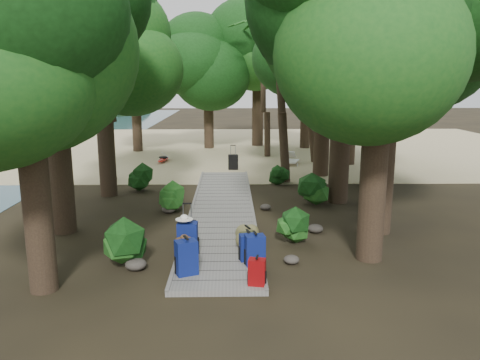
{
  "coord_description": "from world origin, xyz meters",
  "views": [
    {
      "loc": [
        0.27,
        -13.35,
        4.07
      ],
      "look_at": [
        0.57,
        1.17,
        1.0
      ],
      "focal_mm": 35.0,
      "sensor_mm": 36.0,
      "label": 1
    }
  ],
  "objects_px": {
    "backpack_right_a": "(257,271)",
    "backpack_left_a": "(186,256)",
    "duffel_right_khaki": "(248,236)",
    "kayak": "(163,158)",
    "backpack_left_c": "(188,237)",
    "sun_lounger": "(291,159)",
    "lone_suitcase_on_sand": "(233,162)",
    "backpack_right_c": "(248,246)",
    "backpack_left_b": "(187,252)",
    "suitcase_on_boardwalk": "(188,232)",
    "backpack_right_b": "(255,248)",
    "backpack_right_d": "(248,241)"
  },
  "relations": [
    {
      "from": "backpack_right_a",
      "to": "backpack_left_c",
      "type": "bearing_deg",
      "value": 142.64
    },
    {
      "from": "backpack_right_a",
      "to": "kayak",
      "type": "relative_size",
      "value": 0.18
    },
    {
      "from": "backpack_right_c",
      "to": "backpack_left_b",
      "type": "bearing_deg",
      "value": -177.86
    },
    {
      "from": "backpack_left_b",
      "to": "kayak",
      "type": "relative_size",
      "value": 0.18
    },
    {
      "from": "backpack_left_c",
      "to": "backpack_right_c",
      "type": "distance_m",
      "value": 1.45
    },
    {
      "from": "backpack_left_b",
      "to": "backpack_right_a",
      "type": "bearing_deg",
      "value": -27.94
    },
    {
      "from": "backpack_left_c",
      "to": "backpack_right_d",
      "type": "xyz_separation_m",
      "value": [
        1.41,
        0.13,
        -0.16
      ]
    },
    {
      "from": "backpack_left_c",
      "to": "sun_lounger",
      "type": "relative_size",
      "value": 0.46
    },
    {
      "from": "backpack_left_c",
      "to": "sun_lounger",
      "type": "xyz_separation_m",
      "value": [
        4.02,
        12.5,
        -0.23
      ]
    },
    {
      "from": "backpack_right_d",
      "to": "kayak",
      "type": "xyz_separation_m",
      "value": [
        -3.86,
        13.36,
        -0.2
      ]
    },
    {
      "from": "backpack_left_b",
      "to": "suitcase_on_boardwalk",
      "type": "bearing_deg",
      "value": 100.68
    },
    {
      "from": "backpack_right_b",
      "to": "kayak",
      "type": "relative_size",
      "value": 0.23
    },
    {
      "from": "backpack_left_a",
      "to": "duffel_right_khaki",
      "type": "relative_size",
      "value": 1.3
    },
    {
      "from": "duffel_right_khaki",
      "to": "suitcase_on_boardwalk",
      "type": "distance_m",
      "value": 1.48
    },
    {
      "from": "sun_lounger",
      "to": "backpack_left_b",
      "type": "bearing_deg",
      "value": -88.32
    },
    {
      "from": "backpack_left_a",
      "to": "kayak",
      "type": "height_order",
      "value": "backpack_left_a"
    },
    {
      "from": "backpack_right_a",
      "to": "lone_suitcase_on_sand",
      "type": "relative_size",
      "value": 0.84
    },
    {
      "from": "backpack_right_c",
      "to": "sun_lounger",
      "type": "height_order",
      "value": "backpack_right_c"
    },
    {
      "from": "lone_suitcase_on_sand",
      "to": "sun_lounger",
      "type": "relative_size",
      "value": 0.38
    },
    {
      "from": "backpack_right_c",
      "to": "duffel_right_khaki",
      "type": "distance_m",
      "value": 1.07
    },
    {
      "from": "backpack_right_a",
      "to": "backpack_left_a",
      "type": "bearing_deg",
      "value": 169.97
    },
    {
      "from": "kayak",
      "to": "sun_lounger",
      "type": "xyz_separation_m",
      "value": [
        6.47,
        -0.98,
        0.13
      ]
    },
    {
      "from": "backpack_left_b",
      "to": "backpack_right_c",
      "type": "height_order",
      "value": "backpack_right_c"
    },
    {
      "from": "sun_lounger",
      "to": "duffel_right_khaki",
      "type": "bearing_deg",
      "value": -83.96
    },
    {
      "from": "backpack_right_b",
      "to": "sun_lounger",
      "type": "distance_m",
      "value": 13.4
    },
    {
      "from": "lone_suitcase_on_sand",
      "to": "kayak",
      "type": "bearing_deg",
      "value": 143.32
    },
    {
      "from": "backpack_right_b",
      "to": "duffel_right_khaki",
      "type": "height_order",
      "value": "backpack_right_b"
    },
    {
      "from": "suitcase_on_boardwalk",
      "to": "kayak",
      "type": "xyz_separation_m",
      "value": [
        -2.39,
        12.8,
        -0.23
      ]
    },
    {
      "from": "backpack_right_a",
      "to": "backpack_right_c",
      "type": "relative_size",
      "value": 0.89
    },
    {
      "from": "backpack_left_a",
      "to": "kayak",
      "type": "distance_m",
      "value": 14.85
    },
    {
      "from": "backpack_left_a",
      "to": "backpack_left_b",
      "type": "bearing_deg",
      "value": 72.05
    },
    {
      "from": "lone_suitcase_on_sand",
      "to": "backpack_left_c",
      "type": "bearing_deg",
      "value": -100.14
    },
    {
      "from": "backpack_left_b",
      "to": "backpack_right_d",
      "type": "distance_m",
      "value": 1.6
    },
    {
      "from": "backpack_left_a",
      "to": "backpack_right_a",
      "type": "xyz_separation_m",
      "value": [
        1.44,
        -0.55,
        -0.11
      ]
    },
    {
      "from": "kayak",
      "to": "backpack_right_d",
      "type": "bearing_deg",
      "value": -66.71
    },
    {
      "from": "suitcase_on_boardwalk",
      "to": "backpack_right_c",
      "type": "bearing_deg",
      "value": -29.28
    },
    {
      "from": "backpack_left_b",
      "to": "lone_suitcase_on_sand",
      "type": "distance_m",
      "value": 11.97
    },
    {
      "from": "backpack_right_c",
      "to": "duffel_right_khaki",
      "type": "bearing_deg",
      "value": 78.4
    },
    {
      "from": "backpack_right_b",
      "to": "backpack_right_c",
      "type": "xyz_separation_m",
      "value": [
        -0.13,
        0.28,
        -0.04
      ]
    },
    {
      "from": "backpack_right_a",
      "to": "backpack_right_b",
      "type": "height_order",
      "value": "backpack_right_b"
    },
    {
      "from": "backpack_left_b",
      "to": "kayak",
      "type": "xyz_separation_m",
      "value": [
        -2.49,
        14.17,
        -0.24
      ]
    },
    {
      "from": "backpack_right_b",
      "to": "backpack_right_a",
      "type": "bearing_deg",
      "value": -100.7
    },
    {
      "from": "duffel_right_khaki",
      "to": "sun_lounger",
      "type": "xyz_separation_m",
      "value": [
        2.61,
        11.83,
        -0.01
      ]
    },
    {
      "from": "duffel_right_khaki",
      "to": "kayak",
      "type": "distance_m",
      "value": 13.38
    },
    {
      "from": "backpack_right_a",
      "to": "duffel_right_khaki",
      "type": "bearing_deg",
      "value": 103.32
    },
    {
      "from": "backpack_left_c",
      "to": "lone_suitcase_on_sand",
      "type": "bearing_deg",
      "value": 86.13
    },
    {
      "from": "backpack_left_b",
      "to": "lone_suitcase_on_sand",
      "type": "bearing_deg",
      "value": 91.26
    },
    {
      "from": "suitcase_on_boardwalk",
      "to": "sun_lounger",
      "type": "bearing_deg",
      "value": 78.1
    },
    {
      "from": "backpack_left_b",
      "to": "backpack_right_a",
      "type": "relative_size",
      "value": 1.04
    },
    {
      "from": "backpack_right_a",
      "to": "backpack_right_b",
      "type": "relative_size",
      "value": 0.79
    }
  ]
}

